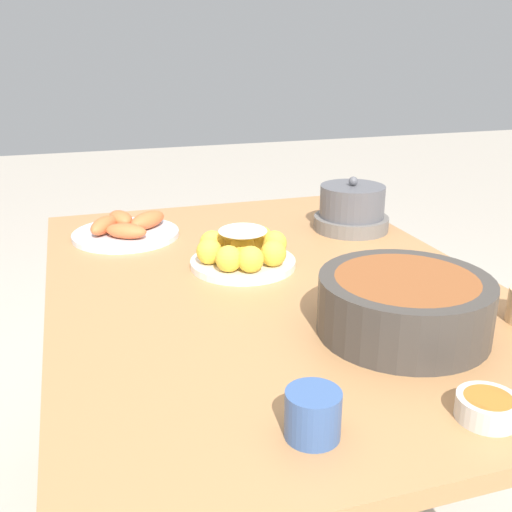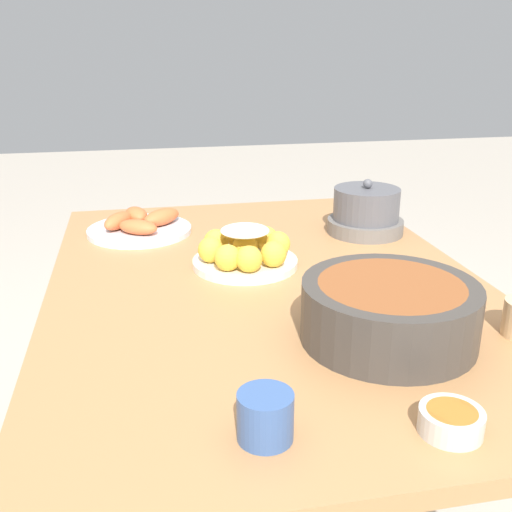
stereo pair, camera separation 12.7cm
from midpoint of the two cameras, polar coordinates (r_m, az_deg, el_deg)
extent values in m
cylinder|color=#A87547|center=(1.90, -12.83, -7.42)|extent=(0.06, 0.06, 0.71)
cylinder|color=#A87547|center=(2.03, 10.34, -5.42)|extent=(0.06, 0.06, 0.71)
cube|color=#A87547|center=(1.25, 4.03, -3.13)|extent=(1.27, 0.89, 0.03)
cylinder|color=silver|center=(1.33, 1.70, -0.68)|extent=(0.23, 0.23, 0.02)
sphere|color=yellow|center=(1.24, 2.26, -0.34)|extent=(0.06, 0.06, 0.06)
sphere|color=yellow|center=(1.28, 4.54, 0.13)|extent=(0.06, 0.06, 0.06)
sphere|color=yellow|center=(1.34, 4.81, 1.12)|extent=(0.06, 0.06, 0.06)
sphere|color=yellow|center=(1.37, 3.58, 1.63)|extent=(0.06, 0.06, 0.06)
sphere|color=yellow|center=(1.38, 0.96, 1.82)|extent=(0.06, 0.06, 0.06)
sphere|color=yellow|center=(1.35, -1.14, 1.34)|extent=(0.06, 0.06, 0.06)
sphere|color=yellow|center=(1.30, -1.54, 0.54)|extent=(0.06, 0.06, 0.06)
sphere|color=yellow|center=(1.25, 0.18, -0.21)|extent=(0.06, 0.06, 0.06)
ellipsoid|color=white|center=(1.30, 1.73, 2.39)|extent=(0.11, 0.11, 0.02)
sphere|color=yellow|center=(1.31, 1.71, 0.80)|extent=(0.06, 0.06, 0.06)
cylinder|color=#3D3833|center=(1.03, 16.07, -5.23)|extent=(0.29, 0.29, 0.10)
cylinder|color=brown|center=(1.01, 16.30, -2.94)|extent=(0.24, 0.24, 0.01)
cylinder|color=beige|center=(0.85, 22.35, -14.49)|extent=(0.08, 0.08, 0.03)
cylinder|color=#B26623|center=(0.84, 22.47, -13.75)|extent=(0.06, 0.06, 0.01)
cylinder|color=silver|center=(1.57, -8.77, 2.40)|extent=(0.27, 0.27, 0.01)
ellipsoid|color=#E06033|center=(1.51, -8.83, 2.71)|extent=(0.10, 0.12, 0.04)
ellipsoid|color=#E06033|center=(1.58, -6.72, 3.68)|extent=(0.12, 0.12, 0.04)
ellipsoid|color=#E06033|center=(1.62, -9.14, 3.87)|extent=(0.11, 0.08, 0.04)
ellipsoid|color=#E06033|center=(1.57, -10.73, 3.29)|extent=(0.12, 0.10, 0.04)
cylinder|color=#38568E|center=(0.77, 5.78, -15.10)|extent=(0.07, 0.07, 0.06)
cylinder|color=#66605B|center=(1.59, 12.62, 2.77)|extent=(0.20, 0.20, 0.04)
cylinder|color=#515156|center=(1.57, 12.78, 4.82)|extent=(0.17, 0.17, 0.08)
sphere|color=#515156|center=(1.56, 12.92, 6.70)|extent=(0.02, 0.02, 0.02)
camera|label=1|loc=(0.06, -87.14, 1.04)|focal=42.00mm
camera|label=2|loc=(0.06, 92.86, -1.04)|focal=42.00mm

